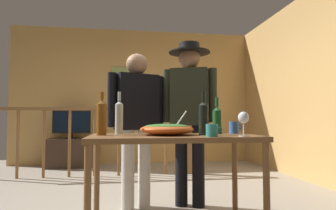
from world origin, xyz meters
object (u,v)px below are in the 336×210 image
(wine_bottle_clear, at_px, (119,117))
(serving_table, at_px, (174,145))
(mug_blue, at_px, (234,128))
(flat_screen_tv, at_px, (72,122))
(wine_glass, at_px, (243,119))
(mug_teal, at_px, (212,130))
(tv_console, at_px, (72,153))
(person_standing_left, at_px, (136,116))
(salad_bowl, at_px, (167,129))
(wine_bottle_amber, at_px, (102,117))
(stair_railing, at_px, (122,133))
(person_standing_right, at_px, (190,107))
(wine_bottle_dark, at_px, (204,117))
(framed_picture, at_px, (128,85))
(wine_bottle_green, at_px, (217,119))

(wine_bottle_clear, bearing_deg, serving_table, -26.28)
(mug_blue, bearing_deg, flat_screen_tv, 122.52)
(wine_glass, distance_m, mug_teal, 0.27)
(tv_console, height_order, person_standing_left, person_standing_left)
(salad_bowl, xyz_separation_m, wine_bottle_amber, (-0.53, 0.05, 0.10))
(stair_railing, height_order, person_standing_right, person_standing_right)
(wine_bottle_dark, height_order, person_standing_right, person_standing_right)
(framed_picture, relative_size, flat_screen_tv, 1.04)
(wine_bottle_clear, xyz_separation_m, wine_bottle_dark, (0.68, -0.28, -0.01))
(wine_bottle_dark, bearing_deg, tv_console, 115.95)
(serving_table, height_order, person_standing_left, person_standing_left)
(tv_console, height_order, wine_bottle_clear, wine_bottle_clear)
(mug_blue, distance_m, person_standing_right, 0.61)
(tv_console, xyz_separation_m, flat_screen_tv, (0.00, -0.03, 0.58))
(salad_bowl, height_order, wine_bottle_green, wine_bottle_green)
(framed_picture, height_order, stair_railing, framed_picture)
(wine_glass, distance_m, mug_blue, 0.42)
(stair_railing, relative_size, salad_bowl, 7.20)
(wine_bottle_dark, distance_m, person_standing_left, 0.87)
(serving_table, bearing_deg, stair_railing, 100.72)
(flat_screen_tv, height_order, wine_bottle_amber, wine_bottle_amber)
(person_standing_left, bearing_deg, framed_picture, -108.56)
(stair_railing, xyz_separation_m, wine_glass, (0.94, -2.61, 0.23))
(framed_picture, distance_m, wine_bottle_dark, 3.76)
(serving_table, height_order, mug_blue, mug_blue)
(framed_picture, xyz_separation_m, wine_bottle_dark, (0.59, -3.65, -0.70))
(framed_picture, height_order, wine_bottle_clear, framed_picture)
(salad_bowl, distance_m, person_standing_left, 0.69)
(wine_bottle_green, bearing_deg, tv_console, 119.40)
(flat_screen_tv, bearing_deg, wine_bottle_clear, -72.65)
(wine_bottle_clear, distance_m, wine_bottle_amber, 0.21)
(framed_picture, xyz_separation_m, wine_bottle_green, (0.76, -3.49, -0.72))
(framed_picture, distance_m, tv_console, 1.73)
(mug_teal, bearing_deg, wine_bottle_dark, 92.00)
(tv_console, distance_m, wine_bottle_clear, 3.30)
(framed_picture, distance_m, wine_bottle_amber, 3.61)
(salad_bowl, height_order, wine_glass, salad_bowl)
(stair_railing, height_order, wine_bottle_clear, wine_bottle_clear)
(serving_table, bearing_deg, person_standing_right, 66.62)
(stair_railing, height_order, mug_teal, stair_railing)
(wine_bottle_green, distance_m, wine_bottle_dark, 0.23)
(framed_picture, height_order, wine_glass, framed_picture)
(tv_console, relative_size, wine_bottle_clear, 2.44)
(stair_railing, distance_m, wine_bottle_clear, 2.16)
(wine_bottle_dark, xyz_separation_m, person_standing_right, (0.04, 0.70, 0.11))
(mug_teal, relative_size, person_standing_right, 0.07)
(flat_screen_tv, bearing_deg, wine_bottle_dark, -63.83)
(person_standing_left, bearing_deg, stair_railing, -104.44)
(tv_console, height_order, flat_screen_tv, flat_screen_tv)
(stair_railing, height_order, tv_console, stair_railing)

